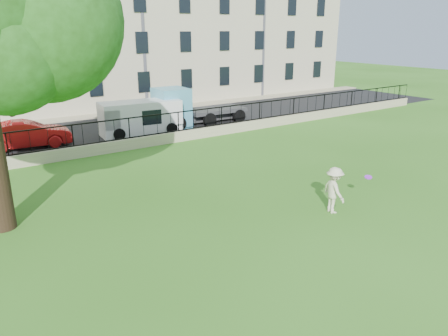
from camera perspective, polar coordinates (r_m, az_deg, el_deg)
ground at (r=14.56m, az=7.04°, el=-7.85°), size 120.00×120.00×0.00m
retaining_wall at (r=24.18m, az=-12.15°, el=3.13°), size 50.00×0.40×0.60m
iron_railing at (r=23.98m, az=-12.28°, el=5.10°), size 50.00×0.05×1.13m
street at (r=28.53m, az=-15.83°, el=4.47°), size 60.00×9.00×0.01m
sidewalk at (r=33.39m, az=-18.86°, el=6.16°), size 60.00×1.40×0.12m
building_row at (r=38.29m, az=-22.48°, el=17.53°), size 56.40×10.40×13.80m
man at (r=15.84m, az=14.18°, el=-2.83°), size 0.87×1.20×1.67m
frisbee at (r=16.72m, az=18.33°, el=-1.13°), size 0.32×0.32×0.12m
red_sedan at (r=26.05m, az=-24.35°, el=4.00°), size 4.70×2.09×1.50m
white_van at (r=27.45m, az=-10.84°, el=6.48°), size 5.01×2.38×2.03m
blue_truck at (r=29.84m, az=-3.26°, el=8.19°), size 6.21×2.40×2.57m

